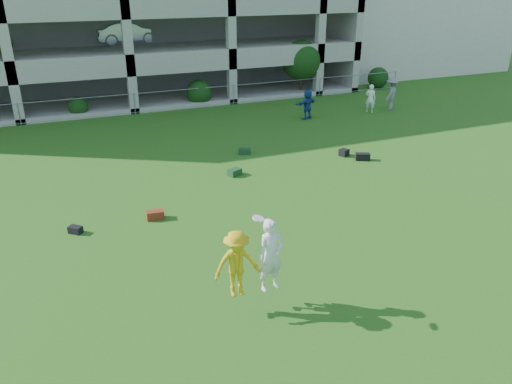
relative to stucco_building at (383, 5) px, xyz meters
name	(u,v)px	position (x,y,z in m)	size (l,w,h in m)	color
ground	(277,292)	(-23.00, -28.00, -5.00)	(100.00, 100.00, 0.00)	#235114
stucco_building	(383,5)	(0.00, 0.00, 0.00)	(16.00, 14.00, 10.00)	beige
bystander_d	(307,104)	(-14.49, -13.77, -4.19)	(1.51, 0.48, 1.63)	navy
bystander_e	(370,98)	(-10.50, -13.93, -4.19)	(0.59, 0.39, 1.62)	white
bystander_f	(391,94)	(-9.03, -13.84, -4.06)	(1.21, 0.70, 1.88)	gray
bag_red_a	(155,215)	(-24.90, -22.77, -4.86)	(0.55, 0.30, 0.28)	#5E2210
bag_black_b	(75,230)	(-27.36, -22.77, -4.89)	(0.40, 0.25, 0.22)	black
bag_green_c	(235,172)	(-21.16, -20.16, -4.87)	(0.50, 0.35, 0.26)	#153B19
crate_d	(344,153)	(-15.94, -19.86, -4.85)	(0.35, 0.35, 0.30)	black
bag_black_e	(363,157)	(-15.50, -20.64, -4.85)	(0.60, 0.30, 0.30)	black
bag_green_g	(245,151)	(-19.85, -17.91, -4.88)	(0.50, 0.30, 0.25)	#143513
frisbee_contest	(248,261)	(-23.93, -28.40, -3.66)	(1.74, 0.67, 2.07)	gold
fence	(135,103)	(-23.00, -9.00, -4.39)	(36.06, 0.06, 1.20)	gray
shrub_row	(207,79)	(-18.41, -8.30, -3.49)	(34.38, 2.52, 3.50)	#163D11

